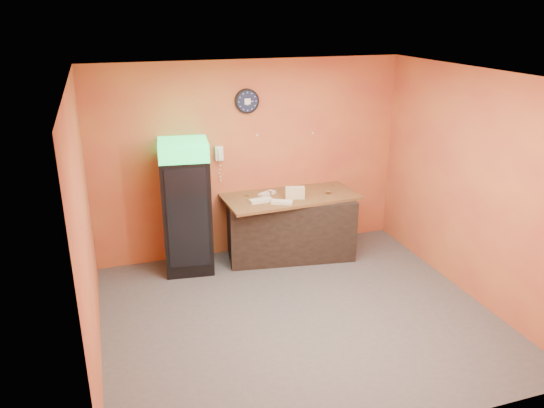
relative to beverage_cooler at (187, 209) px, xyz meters
name	(u,v)px	position (x,y,z in m)	size (l,w,h in m)	color
floor	(298,316)	(1.01, -1.61, -0.89)	(4.50, 4.50, 0.00)	#47474C
back_wall	(251,159)	(1.01, 0.39, 0.51)	(4.50, 0.02, 2.80)	#CE7B3A
left_wall	(85,231)	(-1.24, -1.61, 0.51)	(0.02, 4.00, 2.80)	#CE7B3A
right_wall	(472,186)	(3.26, -1.61, 0.51)	(0.02, 4.00, 2.80)	#CE7B3A
ceiling	(303,76)	(1.01, -1.61, 1.91)	(4.50, 4.00, 0.02)	white
beverage_cooler	(187,209)	(0.00, 0.00, 0.00)	(0.71, 0.72, 1.83)	black
prep_counter	(290,227)	(1.47, -0.01, -0.45)	(1.79, 0.79, 0.89)	black
wall_clock	(247,101)	(0.96, 0.36, 1.35)	(0.34, 0.06, 0.34)	black
wall_phone	(219,154)	(0.54, 0.34, 0.65)	(0.11, 0.10, 0.20)	white
butcher_paper	(290,197)	(1.47, -0.01, 0.02)	(1.89, 0.88, 0.04)	brown
sub_roll_stack	(295,193)	(1.49, -0.15, 0.13)	(0.28, 0.15, 0.17)	beige
wrapped_sandwich_left	(261,200)	(0.99, -0.14, 0.06)	(0.31, 0.12, 0.04)	silver
wrapped_sandwich_mid	(282,202)	(1.25, -0.29, 0.06)	(0.29, 0.11, 0.04)	silver
wrapped_sandwich_right	(267,194)	(1.16, 0.12, 0.06)	(0.26, 0.10, 0.04)	silver
kitchen_tool	(270,193)	(1.20, 0.10, 0.07)	(0.05, 0.05, 0.05)	silver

